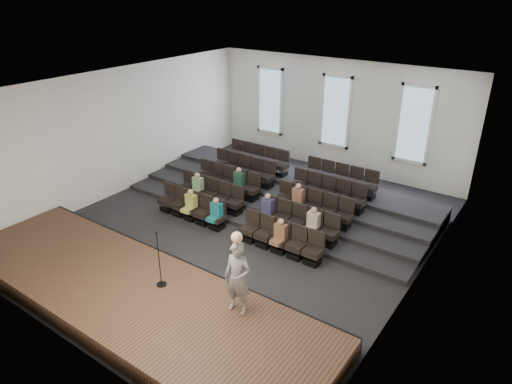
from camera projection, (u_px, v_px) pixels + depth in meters
ground at (243, 227)px, 16.23m from camera, size 14.00×14.00×0.00m
ceiling at (241, 86)px, 14.13m from camera, size 12.00×14.00×0.02m
wall_back at (336, 116)px, 20.39m from camera, size 12.00×0.04×5.00m
wall_front at (50, 256)px, 9.97m from camera, size 12.00×0.04×5.00m
wall_left at (122, 131)px, 18.33m from camera, size 0.04×14.00×5.00m
wall_right at (425, 209)px, 12.03m from camera, size 0.04×14.00×5.00m
stage at (131, 295)px, 12.34m from camera, size 11.80×3.60×0.50m
stage_lip at (177, 265)px, 13.65m from camera, size 11.80×0.06×0.52m
risers at (290, 192)px, 18.50m from camera, size 11.80×4.80×0.60m
seating_rows at (267, 195)px, 17.09m from camera, size 6.80×4.70×1.67m
windows at (336, 112)px, 20.25m from camera, size 8.44×0.10×3.24m
audience at (248, 204)px, 16.13m from camera, size 5.45×2.64×1.10m
speaker at (238, 278)px, 10.98m from camera, size 0.76×0.56×1.93m
mic_stand at (160, 269)px, 12.13m from camera, size 0.28×0.28×1.66m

